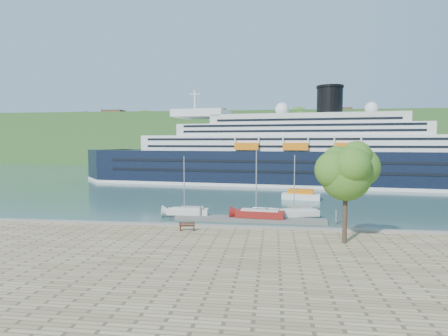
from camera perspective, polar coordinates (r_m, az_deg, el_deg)
The scene contains 11 objects.
ground at distance 42.22m, azimuth -0.26°, elevation -10.32°, with size 400.00×400.00×0.00m, color #305551.
far_hillside at distance 185.62m, azimuth 5.84°, elevation 4.46°, with size 400.00×50.00×24.00m, color #2D4F1F.
quay_coping at distance 41.76m, azimuth -0.30°, elevation -8.85°, with size 220.00×0.50×0.30m, color slate.
cruise_ship at distance 92.28m, azimuth 8.79°, elevation 4.81°, with size 105.29×15.33×23.64m, color black, non-canonical shape.
park_bench at distance 40.42m, azimuth -5.64°, elevation -8.73°, with size 1.70×0.70×1.09m, color #482114, non-canonical shape.
promenade_tree at distance 36.55m, azimuth 18.03°, elevation -2.96°, with size 6.20×6.20×10.27m, color #2A5717, non-canonical shape.
floating_pontoon at distance 50.05m, azimuth 3.90°, elevation -7.79°, with size 19.95×2.44×0.44m, color slate, non-canonical shape.
sailboat_white_near at distance 51.71m, azimuth -5.61°, elevation -3.11°, with size 6.28×1.75×8.11m, color silver, non-canonical shape.
sailboat_red at distance 49.39m, azimuth 5.50°, elevation -2.87°, with size 7.05×1.96×9.10m, color maroon, non-canonical shape.
sailboat_white_far at distance 51.28m, azimuth 11.13°, elevation -3.13°, with size 6.42×1.78×8.29m, color silver, non-canonical shape.
tender_launch at distance 69.47m, azimuth 11.65°, elevation -3.94°, with size 6.83×2.34×1.89m, color orange, non-canonical shape.
Camera 1 is at (5.56, -40.53, 10.44)m, focal length 30.00 mm.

